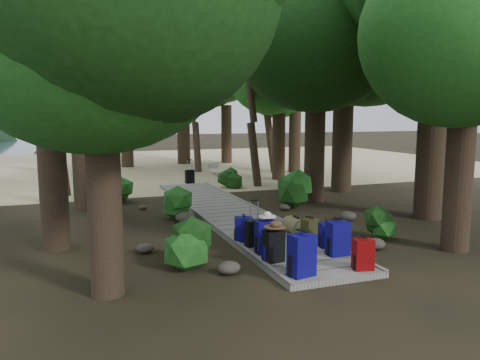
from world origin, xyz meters
name	(u,v)px	position (x,y,z in m)	size (l,w,h in m)	color
ground	(243,223)	(0.00, 0.00, 0.00)	(120.00, 120.00, 0.00)	#2E2717
sand_beach	(149,165)	(0.00, 16.00, 0.01)	(40.00, 22.00, 0.02)	#C7BA87
boardwalk	(231,214)	(0.00, 1.00, 0.06)	(2.00, 12.00, 0.12)	gray
backpack_left_a	(302,253)	(-0.61, -4.64, 0.54)	(0.44, 0.31, 0.83)	navy
backpack_left_b	(274,244)	(-0.74, -3.73, 0.47)	(0.38, 0.27, 0.70)	black
backpack_left_c	(266,235)	(-0.65, -3.13, 0.50)	(0.41, 0.29, 0.75)	navy
backpack_left_d	(244,228)	(-0.75, -2.10, 0.42)	(0.40, 0.29, 0.61)	navy
backpack_right_a	(363,253)	(0.62, -4.73, 0.44)	(0.36, 0.25, 0.64)	maroon
backpack_right_b	(338,237)	(0.66, -3.79, 0.51)	(0.43, 0.30, 0.77)	navy
backpack_right_c	(327,234)	(0.77, -3.19, 0.41)	(0.34, 0.24, 0.59)	navy
backpack_right_d	(310,228)	(0.69, -2.55, 0.39)	(0.35, 0.26, 0.54)	#393A17
duffel_right_khaki	(296,226)	(0.62, -1.99, 0.32)	(0.40, 0.61, 0.40)	olive
suitcase_on_boardwalk	(254,233)	(-0.69, -2.58, 0.41)	(0.37, 0.20, 0.57)	black
lone_suitcase_on_sand	(190,177)	(0.46, 7.82, 0.31)	(0.37, 0.21, 0.59)	black
hat_brown	(275,224)	(-0.74, -3.77, 0.88)	(0.43, 0.43, 0.13)	#51351E
hat_white	(267,214)	(-0.61, -3.10, 0.93)	(0.36, 0.36, 0.12)	silver
kayak	(93,177)	(-3.44, 10.10, 0.16)	(0.63, 2.88, 0.29)	#A5220E
sun_lounger	(218,168)	(2.53, 10.34, 0.32)	(0.59, 1.83, 0.59)	silver
tree_right_a	(467,54)	(3.51, -4.01, 4.22)	(5.06, 5.06, 8.43)	black
tree_right_b	(438,18)	(5.27, -1.19, 5.60)	(6.27, 6.27, 11.19)	black
tree_right_c	(317,55)	(3.48, 2.30, 4.94)	(5.71, 5.71, 9.88)	black
tree_right_d	(345,46)	(5.55, 3.85, 5.54)	(6.05, 6.05, 11.09)	black
tree_right_e	(279,86)	(4.62, 7.67, 4.27)	(4.74, 4.74, 8.54)	black
tree_right_f	(296,87)	(6.51, 9.82, 4.38)	(4.90, 4.90, 8.75)	black
tree_left_a	(99,51)	(-3.89, -4.06, 3.94)	(4.73, 4.73, 7.88)	black
tree_left_b	(46,50)	(-4.76, -0.89, 4.32)	(4.80, 4.80, 8.65)	black
tree_left_c	(78,74)	(-4.04, 3.55, 4.21)	(4.84, 4.84, 8.41)	black
tree_back_a	(125,79)	(-1.29, 15.43, 4.96)	(5.73, 5.73, 9.92)	black
tree_back_b	(183,72)	(2.16, 16.09, 5.52)	(6.18, 6.18, 11.04)	black
tree_back_c	(226,86)	(4.79, 15.72, 4.69)	(5.21, 5.21, 9.37)	black
tree_back_d	(41,99)	(-5.67, 14.89, 3.80)	(4.56, 4.56, 7.61)	black
palm_right_a	(259,90)	(3.07, 6.34, 3.98)	(4.66, 4.66, 7.95)	#103912
palm_right_b	(272,79)	(5.47, 10.37, 4.78)	(4.95, 4.95, 9.56)	#103912
palm_right_c	(201,97)	(2.18, 12.04, 3.89)	(4.89, 4.89, 7.78)	#103912
palm_left_a	(56,109)	(-4.77, 6.31, 3.19)	(4.00, 4.00, 6.37)	#103912
rock_left_a	(229,268)	(-1.68, -3.79, 0.12)	(0.44, 0.40, 0.24)	#4C473F
rock_left_b	(145,248)	(-2.95, -1.88, 0.10)	(0.38, 0.34, 0.21)	#4C473F
rock_left_c	(185,217)	(-1.46, 0.62, 0.15)	(0.55, 0.49, 0.30)	#4C473F
rock_left_d	(143,207)	(-2.30, 2.85, 0.07)	(0.26, 0.23, 0.14)	#4C473F
rock_right_a	(375,244)	(1.89, -3.37, 0.13)	(0.46, 0.41, 0.25)	#4C473F
rock_right_b	(348,216)	(2.88, -0.73, 0.14)	(0.50, 0.45, 0.27)	#4C473F
rock_right_c	(285,207)	(1.86, 1.20, 0.10)	(0.36, 0.32, 0.20)	#4C473F
rock_right_d	(288,191)	(3.17, 3.68, 0.17)	(0.64, 0.57, 0.35)	#4C473F
shrub_left_a	(183,244)	(-2.39, -3.09, 0.45)	(1.00, 1.00, 0.90)	#185119
shrub_left_b	(175,204)	(-1.61, 1.21, 0.43)	(0.96, 0.96, 0.86)	#185119
shrub_left_c	(117,188)	(-2.93, 4.41, 0.48)	(1.06, 1.06, 0.96)	#185119
shrub_right_a	(381,223)	(2.54, -2.67, 0.38)	(0.85, 0.85, 0.77)	#185119
shrub_right_b	(296,187)	(2.41, 1.55, 0.66)	(1.46, 1.46, 1.31)	#185119
shrub_right_c	(230,180)	(1.68, 5.96, 0.37)	(0.81, 0.81, 0.73)	#185119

